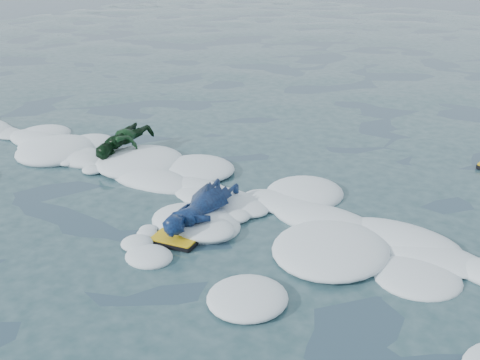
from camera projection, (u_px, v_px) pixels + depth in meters
name	position (u px, v px, depth m)	size (l,w,h in m)	color
ground	(113.00, 234.00, 6.90)	(120.00, 120.00, 0.00)	#1C3445
foam_band	(171.00, 202.00, 7.69)	(12.00, 3.10, 0.30)	white
prone_woman_unit	(200.00, 210.00, 7.07)	(0.71, 1.49, 0.36)	black
prone_child_unit	(124.00, 144.00, 9.05)	(0.68, 1.19, 0.44)	black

